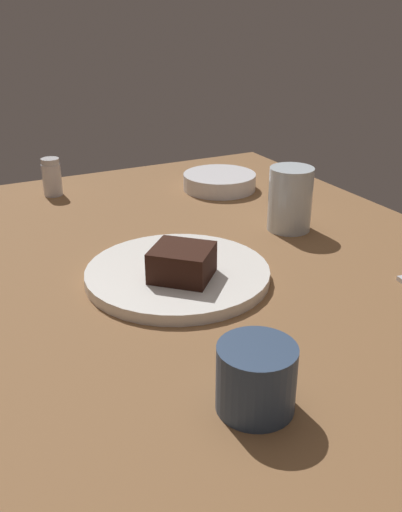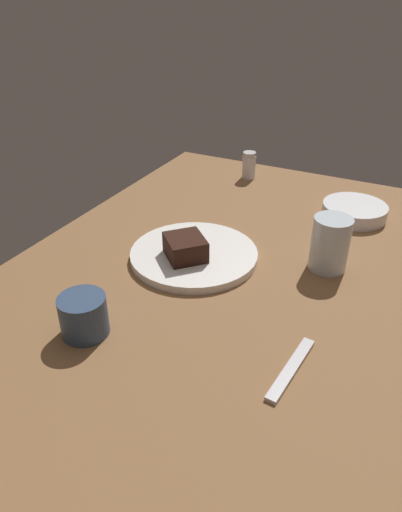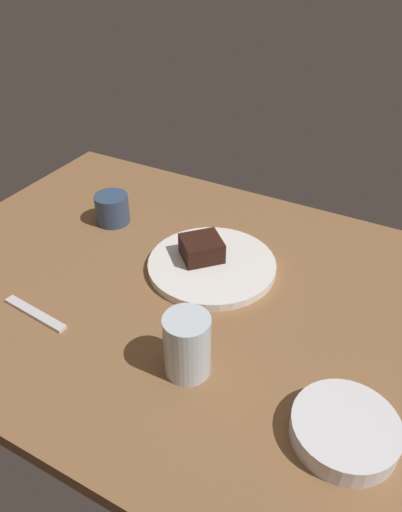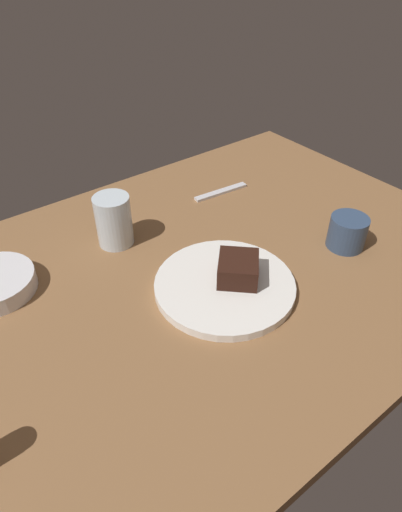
{
  "view_description": "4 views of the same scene",
  "coord_description": "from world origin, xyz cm",
  "px_view_note": "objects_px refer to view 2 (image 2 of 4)",
  "views": [
    {
      "loc": [
        66.76,
        -38.35,
        40.34
      ],
      "look_at": [
        -2.19,
        -3.09,
        5.12
      ],
      "focal_mm": 39.72,
      "sensor_mm": 36.0,
      "label": 1
    },
    {
      "loc": [
        74.66,
        32.03,
        55.14
      ],
      "look_at": [
        2.43,
        -4.49,
        6.06
      ],
      "focal_mm": 33.11,
      "sensor_mm": 36.0,
      "label": 2
    },
    {
      "loc": [
        -37.03,
        63.9,
        65.25
      ],
      "look_at": [
        -0.22,
        -3.72,
        8.66
      ],
      "focal_mm": 33.88,
      "sensor_mm": 36.0,
      "label": 3
    },
    {
      "loc": [
        -42.02,
        -54.38,
        60.18
      ],
      "look_at": [
        -1.54,
        -1.48,
        7.51
      ],
      "focal_mm": 30.88,
      "sensor_mm": 36.0,
      "label": 4
    }
  ],
  "objects_px": {
    "dessert_plate": "(194,255)",
    "chocolate_cake_slice": "(185,247)",
    "salt_shaker": "(249,165)",
    "side_bowl": "(354,211)",
    "dessert_spoon": "(291,369)",
    "water_glass": "(330,244)",
    "coffee_cup": "(84,316)"
  },
  "relations": [
    {
      "from": "dessert_plate",
      "to": "chocolate_cake_slice",
      "type": "bearing_deg",
      "value": -10.97
    },
    {
      "from": "salt_shaker",
      "to": "side_bowl",
      "type": "distance_m",
      "value": 0.35
    },
    {
      "from": "dessert_spoon",
      "to": "salt_shaker",
      "type": "bearing_deg",
      "value": 32.21
    },
    {
      "from": "chocolate_cake_slice",
      "to": "water_glass",
      "type": "xyz_separation_m",
      "value": [
        -0.12,
        0.26,
        0.02
      ]
    },
    {
      "from": "side_bowl",
      "to": "chocolate_cake_slice",
      "type": "bearing_deg",
      "value": -35.3
    },
    {
      "from": "water_glass",
      "to": "coffee_cup",
      "type": "relative_size",
      "value": 1.41
    },
    {
      "from": "water_glass",
      "to": "side_bowl",
      "type": "height_order",
      "value": "water_glass"
    },
    {
      "from": "dessert_plate",
      "to": "dessert_spoon",
      "type": "xyz_separation_m",
      "value": [
        0.22,
        0.28,
        -0.0
      ]
    },
    {
      "from": "dessert_plate",
      "to": "side_bowl",
      "type": "distance_m",
      "value": 0.44
    },
    {
      "from": "salt_shaker",
      "to": "water_glass",
      "type": "bearing_deg",
      "value": 40.46
    },
    {
      "from": "water_glass",
      "to": "chocolate_cake_slice",
      "type": "bearing_deg",
      "value": -66.02
    },
    {
      "from": "dessert_spoon",
      "to": "dessert_plate",
      "type": "bearing_deg",
      "value": 57.18
    },
    {
      "from": "water_glass",
      "to": "coffee_cup",
      "type": "distance_m",
      "value": 0.49
    },
    {
      "from": "chocolate_cake_slice",
      "to": "dessert_spoon",
      "type": "bearing_deg",
      "value": 55.71
    },
    {
      "from": "dessert_plate",
      "to": "water_glass",
      "type": "xyz_separation_m",
      "value": [
        -0.09,
        0.26,
        0.05
      ]
    },
    {
      "from": "water_glass",
      "to": "dessert_spoon",
      "type": "distance_m",
      "value": 0.32
    },
    {
      "from": "water_glass",
      "to": "dessert_spoon",
      "type": "relative_size",
      "value": 0.75
    },
    {
      "from": "dessert_plate",
      "to": "chocolate_cake_slice",
      "type": "relative_size",
      "value": 3.31
    },
    {
      "from": "side_bowl",
      "to": "coffee_cup",
      "type": "xyz_separation_m",
      "value": [
        0.64,
        -0.31,
        0.02
      ]
    },
    {
      "from": "chocolate_cake_slice",
      "to": "coffee_cup",
      "type": "distance_m",
      "value": 0.27
    },
    {
      "from": "water_glass",
      "to": "side_bowl",
      "type": "relative_size",
      "value": 0.72
    },
    {
      "from": "dessert_spoon",
      "to": "coffee_cup",
      "type": "bearing_deg",
      "value": 107.27
    },
    {
      "from": "chocolate_cake_slice",
      "to": "side_bowl",
      "type": "xyz_separation_m",
      "value": [
        -0.38,
        0.27,
        -0.02
      ]
    },
    {
      "from": "water_glass",
      "to": "side_bowl",
      "type": "bearing_deg",
      "value": 179.48
    },
    {
      "from": "side_bowl",
      "to": "dessert_spoon",
      "type": "height_order",
      "value": "side_bowl"
    },
    {
      "from": "coffee_cup",
      "to": "dessert_spoon",
      "type": "xyz_separation_m",
      "value": [
        -0.07,
        0.33,
        -0.03
      ]
    },
    {
      "from": "side_bowl",
      "to": "dessert_plate",
      "type": "bearing_deg",
      "value": -36.81
    },
    {
      "from": "dessert_plate",
      "to": "chocolate_cake_slice",
      "type": "height_order",
      "value": "chocolate_cake_slice"
    },
    {
      "from": "water_glass",
      "to": "side_bowl",
      "type": "xyz_separation_m",
      "value": [
        -0.26,
        0.0,
        -0.04
      ]
    },
    {
      "from": "water_glass",
      "to": "coffee_cup",
      "type": "height_order",
      "value": "water_glass"
    },
    {
      "from": "dessert_plate",
      "to": "salt_shaker",
      "type": "bearing_deg",
      "value": -171.99
    },
    {
      "from": "salt_shaker",
      "to": "coffee_cup",
      "type": "bearing_deg",
      "value": 1.13
    }
  ]
}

